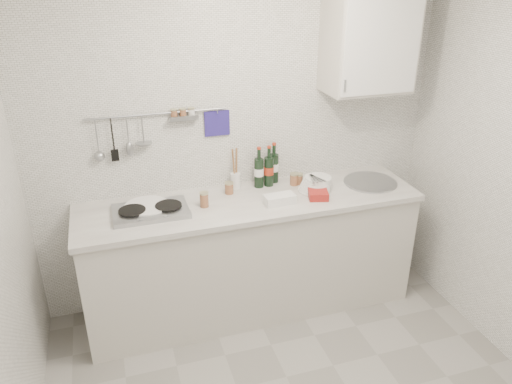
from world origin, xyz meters
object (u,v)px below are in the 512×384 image
plate_stack_sink (316,184)px  wine_bottles (267,165)px  plate_stack_hob (146,208)px  utensil_crock (235,178)px  wall_cabinet (369,41)px

plate_stack_sink → wine_bottles: 0.38m
plate_stack_hob → utensil_crock: bearing=14.9°
wall_cabinet → plate_stack_hob: 1.91m
wall_cabinet → plate_stack_hob: size_ratio=2.20×
wall_cabinet → utensil_crock: size_ratio=2.21×
plate_stack_hob → wine_bottles: wine_bottles is taller
wall_cabinet → utensil_crock: 1.35m
wall_cabinet → wine_bottles: (-0.71, 0.09, -0.87)m
plate_stack_hob → utensil_crock: utensil_crock is taller
plate_stack_hob → plate_stack_sink: size_ratio=1.25×
plate_stack_hob → wine_bottles: size_ratio=1.02×
plate_stack_hob → plate_stack_sink: 1.23m
wall_cabinet → plate_stack_sink: size_ratio=2.75×
wall_cabinet → plate_stack_sink: 1.07m
plate_stack_hob → wine_bottles: bearing=9.9°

